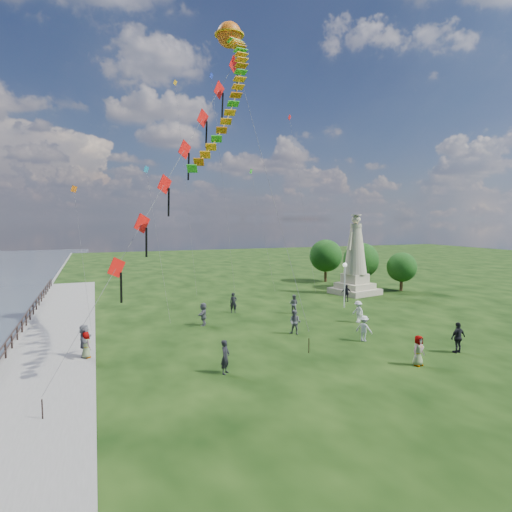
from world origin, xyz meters
name	(u,v)px	position (x,y,z in m)	size (l,w,h in m)	color
waterfront	(29,354)	(-15.24, 8.99, -0.06)	(200.00, 200.00, 1.51)	#313D4A
statue	(355,264)	(14.70, 19.43, 3.21)	(5.03, 5.03, 8.50)	tan
lamppost	(345,275)	(9.74, 13.69, 2.95)	(0.38, 0.38, 4.09)	silver
tree_row	(353,260)	(17.61, 24.16, 3.19)	(8.14, 12.87, 5.44)	#382314
person_0	(225,357)	(-5.17, 1.49, 0.89)	(0.65, 0.43, 1.78)	black
person_1	(295,322)	(1.56, 7.06, 0.86)	(0.83, 0.51, 1.71)	#595960
person_2	(364,328)	(5.09, 3.98, 0.85)	(1.09, 0.56, 1.69)	silver
person_3	(458,337)	(8.91, -0.13, 0.94)	(1.10, 0.56, 1.87)	black
person_4	(418,351)	(5.08, -1.09, 0.84)	(0.82, 0.51, 1.68)	#595960
person_5	(84,342)	(-12.08, 6.74, 0.95)	(1.76, 0.76, 1.90)	#595960
person_6	(233,303)	(-0.34, 15.23, 0.86)	(0.63, 0.41, 1.72)	black
person_7	(294,304)	(4.39, 13.14, 0.81)	(0.79, 0.49, 1.62)	#595960
person_8	(358,312)	(7.67, 8.46, 0.85)	(1.09, 0.56, 1.69)	silver
person_9	(346,293)	(11.52, 16.11, 0.83)	(0.97, 0.50, 1.65)	black
person_10	(86,347)	(-11.99, 6.47, 0.75)	(0.74, 0.45, 1.51)	#595960
person_11	(203,314)	(-3.82, 11.83, 0.87)	(1.61, 0.69, 1.73)	#595960
red_kite_train	(183,156)	(-6.60, 4.63, 11.54)	(11.43, 9.35, 18.55)	black
serpent_kite	(229,37)	(-1.82, 11.22, 21.07)	(7.98, 13.05, 22.25)	black
small_kites	(208,162)	(-0.18, 23.94, 13.88)	(24.37, 16.62, 23.58)	teal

